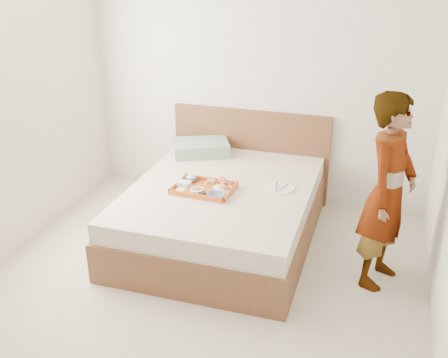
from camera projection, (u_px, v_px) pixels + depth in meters
name	position (u px, v px, depth m)	size (l,w,h in m)	color
ground	(188.00, 303.00, 4.00)	(3.50, 4.00, 0.01)	beige
wall_back	(258.00, 76.00, 5.21)	(3.50, 0.01, 2.60)	silver
bed	(222.00, 213.00, 4.77)	(1.65, 2.00, 0.53)	brown
headboard	(250.00, 154.00, 5.53)	(1.65, 0.06, 0.95)	brown
pillow	(201.00, 148.00, 5.36)	(0.55, 0.37, 0.13)	#90AC95
tray	(204.00, 188.00, 4.58)	(0.51, 0.37, 0.05)	#D15D1E
prawn_plate	(223.00, 189.00, 4.57)	(0.18, 0.18, 0.01)	white
navy_bowl_big	(216.00, 196.00, 4.42)	(0.15, 0.15, 0.04)	navy
sauce_dish	(202.00, 195.00, 4.44)	(0.07, 0.07, 0.03)	black
meat_plate	(197.00, 189.00, 4.56)	(0.13, 0.13, 0.01)	white
bread_plate	(211.00, 184.00, 4.67)	(0.13, 0.13, 0.01)	orange
salad_bowl	(191.00, 179.00, 4.73)	(0.11, 0.11, 0.04)	navy
plastic_tub	(184.00, 184.00, 4.62)	(0.11, 0.09, 0.05)	silver
cheese_round	(181.00, 191.00, 4.52)	(0.07, 0.07, 0.03)	white
dinner_plate	(279.00, 188.00, 4.62)	(0.26, 0.26, 0.01)	white
person	(388.00, 192.00, 3.98)	(0.57, 0.37, 1.55)	silver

